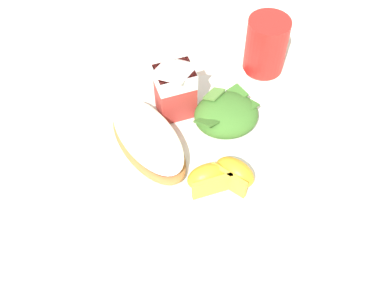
% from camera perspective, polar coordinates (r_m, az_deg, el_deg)
% --- Properties ---
extents(ground, '(3.00, 3.00, 0.00)m').
position_cam_1_polar(ground, '(0.68, -0.00, -1.31)').
color(ground, beige).
extents(white_plate, '(0.28, 0.28, 0.02)m').
position_cam_1_polar(white_plate, '(0.67, -0.00, -0.92)').
color(white_plate, white).
rests_on(white_plate, ground).
extents(cheesy_pizza_bread, '(0.12, 0.18, 0.04)m').
position_cam_1_polar(cheesy_pizza_bread, '(0.65, -5.69, 0.50)').
color(cheesy_pizza_bread, '#A87038').
rests_on(cheesy_pizza_bread, white_plate).
extents(green_salad_pile, '(0.11, 0.09, 0.05)m').
position_cam_1_polar(green_salad_pile, '(0.68, 4.44, 3.83)').
color(green_salad_pile, '#3D7028').
rests_on(green_salad_pile, white_plate).
extents(milk_carton, '(0.06, 0.05, 0.11)m').
position_cam_1_polar(milk_carton, '(0.67, -2.27, 7.56)').
color(milk_carton, '#B7332D').
rests_on(milk_carton, white_plate).
extents(orange_wedge_front, '(0.06, 0.04, 0.04)m').
position_cam_1_polar(orange_wedge_front, '(0.61, 2.13, -4.38)').
color(orange_wedge_front, orange).
rests_on(orange_wedge_front, white_plate).
extents(orange_wedge_middle, '(0.06, 0.07, 0.04)m').
position_cam_1_polar(orange_wedge_middle, '(0.62, 5.43, -3.76)').
color(orange_wedge_middle, orange).
rests_on(orange_wedge_middle, white_plate).
extents(metal_fork, '(0.05, 0.19, 0.01)m').
position_cam_1_polar(metal_fork, '(0.64, 13.12, -9.15)').
color(metal_fork, silver).
rests_on(metal_fork, ground).
extents(drinking_red_cup, '(0.07, 0.07, 0.10)m').
position_cam_1_polar(drinking_red_cup, '(0.78, 9.51, 12.43)').
color(drinking_red_cup, red).
rests_on(drinking_red_cup, ground).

